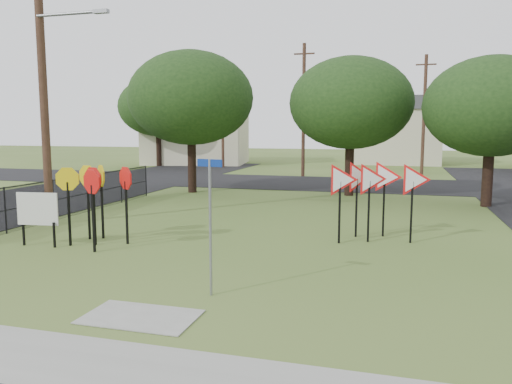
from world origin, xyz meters
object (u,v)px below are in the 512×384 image
at_px(info_board, 37,211).
at_px(yield_sign_cluster, 373,182).
at_px(street_name_sign, 210,218).
at_px(stop_sign_cluster, 95,186).

bearing_deg(info_board, yield_sign_cluster, 20.68).
height_order(street_name_sign, stop_sign_cluster, street_name_sign).
height_order(street_name_sign, yield_sign_cluster, street_name_sign).
bearing_deg(stop_sign_cluster, street_name_sign, -34.50).
relative_size(street_name_sign, yield_sign_cluster, 0.91).
distance_m(street_name_sign, info_board, 6.72).
xyz_separation_m(stop_sign_cluster, yield_sign_cluster, (7.63, 2.67, 0.06)).
bearing_deg(street_name_sign, yield_sign_cluster, 64.65).
height_order(yield_sign_cluster, info_board, yield_sign_cluster).
bearing_deg(info_board, street_name_sign, -22.53).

